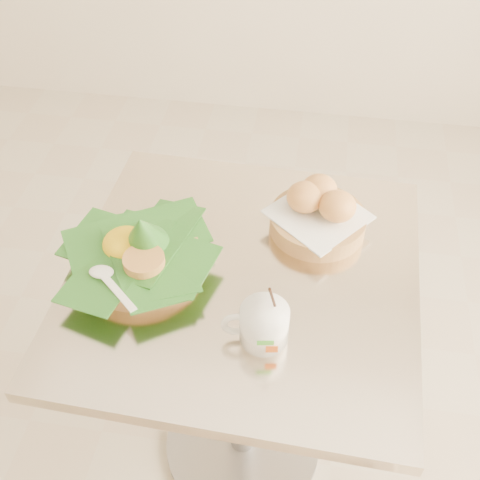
# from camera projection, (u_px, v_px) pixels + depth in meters

# --- Properties ---
(floor) EXTENTS (3.60, 3.60, 0.00)m
(floor) POSITION_uv_depth(u_px,v_px,m) (176.00, 442.00, 1.75)
(floor) COLOR beige
(floor) RESTS_ON ground
(cafe_table) EXTENTS (0.72, 0.72, 0.75)m
(cafe_table) POSITION_uv_depth(u_px,v_px,m) (243.00, 337.00, 1.38)
(cafe_table) COLOR gray
(cafe_table) RESTS_ON floor
(rice_basket) EXTENTS (0.31, 0.31, 0.15)m
(rice_basket) POSITION_uv_depth(u_px,v_px,m) (139.00, 252.00, 1.20)
(rice_basket) COLOR #AA8948
(rice_basket) RESTS_ON cafe_table
(bread_basket) EXTENTS (0.25, 0.25, 0.11)m
(bread_basket) POSITION_uv_depth(u_px,v_px,m) (319.00, 212.00, 1.28)
(bread_basket) COLOR #AA8948
(bread_basket) RESTS_ON cafe_table
(coffee_mug) EXTENTS (0.12, 0.09, 0.15)m
(coffee_mug) POSITION_uv_depth(u_px,v_px,m) (263.00, 324.00, 1.08)
(coffee_mug) COLOR white
(coffee_mug) RESTS_ON cafe_table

